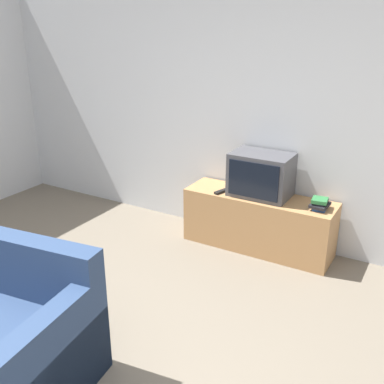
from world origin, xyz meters
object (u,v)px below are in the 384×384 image
object	(u,v)px
tv_stand	(258,222)
remote_on_stand	(222,191)
television	(261,175)
book_stack	(320,204)

from	to	relation	value
tv_stand	remote_on_stand	xyz separation A→B (m)	(-0.37, -0.10, 0.30)
television	remote_on_stand	size ratio (longest dim) A/B	3.01
tv_stand	remote_on_stand	size ratio (longest dim) A/B	7.74
tv_stand	book_stack	xyz separation A→B (m)	(0.60, -0.03, 0.34)
television	book_stack	world-z (taller)	television
book_stack	remote_on_stand	world-z (taller)	book_stack
television	tv_stand	bearing A→B (deg)	-69.26
television	remote_on_stand	xyz separation A→B (m)	(-0.36, -0.12, -0.20)
book_stack	remote_on_stand	distance (m)	0.97
television	book_stack	distance (m)	0.63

